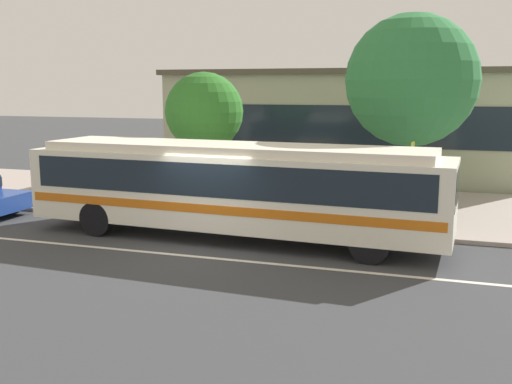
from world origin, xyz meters
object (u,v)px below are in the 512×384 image
pedestrian_walking_along_curb (297,188)px  pedestrian_waiting_near_sign (320,191)px  transit_bus (233,184)px  bus_stop_sign (412,174)px  street_tree_mid_block (412,80)px  street_tree_near_stop (204,112)px

pedestrian_walking_along_curb → pedestrian_waiting_near_sign: bearing=-20.1°
transit_bus → pedestrian_walking_along_curb: transit_bus is taller
bus_stop_sign → street_tree_mid_block: street_tree_mid_block is taller
transit_bus → street_tree_mid_block: size_ratio=1.86×
street_tree_near_stop → pedestrian_waiting_near_sign: bearing=-19.3°
street_tree_near_stop → street_tree_mid_block: bearing=6.1°
pedestrian_walking_along_curb → street_tree_mid_block: 5.12m
pedestrian_walking_along_curb → bus_stop_sign: bearing=-10.5°
transit_bus → pedestrian_walking_along_curb: bearing=66.6°
transit_bus → street_tree_near_stop: 5.02m
pedestrian_walking_along_curb → bus_stop_sign: size_ratio=0.64×
bus_stop_sign → pedestrian_walking_along_curb: bearing=169.5°
transit_bus → pedestrian_waiting_near_sign: transit_bus is taller
bus_stop_sign → transit_bus: bearing=-156.9°
transit_bus → street_tree_near_stop: (-2.52, 3.94, 1.82)m
transit_bus → street_tree_near_stop: street_tree_near_stop is taller
pedestrian_waiting_near_sign → pedestrian_walking_along_curb: 0.89m
transit_bus → street_tree_mid_block: 7.07m
street_tree_mid_block → transit_bus: bearing=-133.4°
pedestrian_waiting_near_sign → street_tree_mid_block: bearing=43.5°
transit_bus → pedestrian_waiting_near_sign: bearing=49.9°
pedestrian_waiting_near_sign → street_tree_mid_block: (2.45, 2.32, 3.38)m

